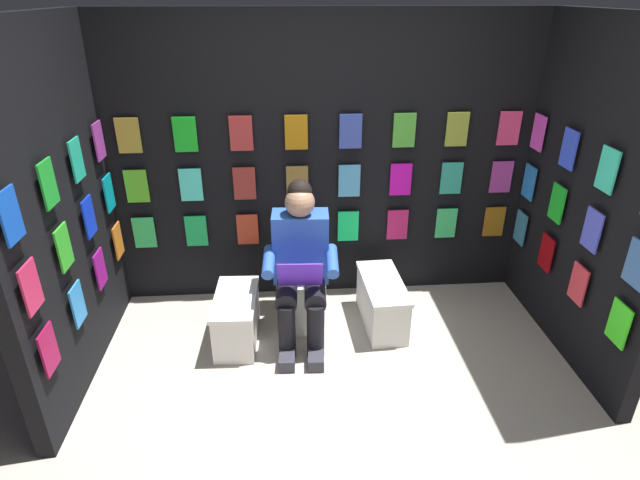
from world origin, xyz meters
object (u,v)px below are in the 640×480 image
at_px(person_reading, 301,264).
at_px(comic_longbox_far, 382,302).
at_px(toilet, 301,281).
at_px(comic_longbox_near, 237,319).

bearing_deg(person_reading, comic_longbox_far, -168.21).
bearing_deg(toilet, person_reading, 90.39).
bearing_deg(comic_longbox_near, toilet, -149.13).
xyz_separation_m(person_reading, comic_longbox_near, (0.48, 0.04, -0.41)).
xyz_separation_m(toilet, comic_longbox_far, (-0.61, 0.13, -0.14)).
bearing_deg(person_reading, toilet, -89.61).
distance_m(toilet, person_reading, 0.35).
height_order(person_reading, comic_longbox_far, person_reading).
bearing_deg(comic_longbox_near, person_reading, -172.89).
distance_m(person_reading, comic_longbox_far, 0.75).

